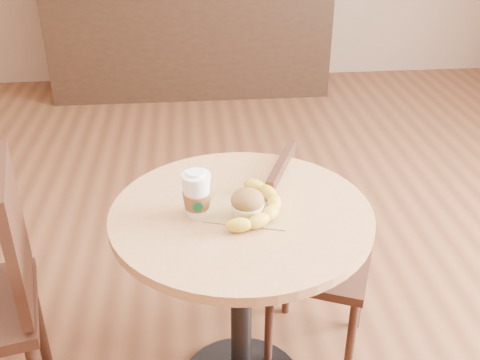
# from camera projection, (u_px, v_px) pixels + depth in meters

# --- Properties ---
(cafe_table) EXTENTS (0.78, 0.78, 0.75)m
(cafe_table) POSITION_uv_depth(u_px,v_px,m) (241.00, 262.00, 1.75)
(cafe_table) COLOR black
(cafe_table) RESTS_ON ground
(chair_right) EXTENTS (0.45, 0.45, 0.79)m
(chair_right) POSITION_uv_depth(u_px,v_px,m) (306.00, 251.00, 2.01)
(chair_right) COLOR #351C12
(chair_right) RESTS_ON ground
(service_counter) EXTENTS (2.30, 0.65, 1.04)m
(service_counter) POSITION_uv_depth(u_px,v_px,m) (190.00, 27.00, 4.54)
(service_counter) COLOR black
(service_counter) RESTS_ON ground
(kraft_bag) EXTENTS (0.28, 0.24, 0.00)m
(kraft_bag) POSITION_uv_depth(u_px,v_px,m) (249.00, 210.00, 1.66)
(kraft_bag) COLOR #9C7D4B
(kraft_bag) RESTS_ON cafe_table
(coffee_cup) EXTENTS (0.08, 0.09, 0.14)m
(coffee_cup) POSITION_uv_depth(u_px,v_px,m) (197.00, 195.00, 1.61)
(coffee_cup) COLOR white
(coffee_cup) RESTS_ON cafe_table
(muffin) EXTENTS (0.10, 0.10, 0.09)m
(muffin) POSITION_uv_depth(u_px,v_px,m) (247.00, 204.00, 1.60)
(muffin) COLOR white
(muffin) RESTS_ON kraft_bag
(banana) EXTENTS (0.29, 0.34, 0.04)m
(banana) POSITION_uv_depth(u_px,v_px,m) (255.00, 204.00, 1.65)
(banana) COLOR gold
(banana) RESTS_ON kraft_bag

